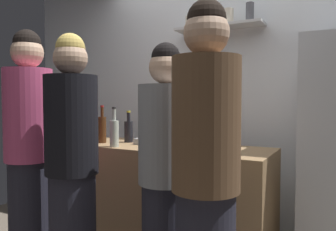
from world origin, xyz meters
TOP-DOWN VIEW (x-y plane):
  - back_wall_assembly at (-0.00, 1.25)m, footprint 4.80×0.32m
  - counter at (-0.24, 0.53)m, footprint 1.66×0.64m
  - baking_pan at (-0.37, 0.59)m, footprint 0.34×0.24m
  - utensil_holder at (-0.08, 0.57)m, footprint 0.09×0.09m
  - wine_bottle_dark_glass at (-0.67, 0.58)m, footprint 0.08×0.08m
  - wine_bottle_amber_glass at (-0.84, 0.44)m, footprint 0.07×0.07m
  - wine_bottle_pale_glass at (-0.60, 0.29)m, footprint 0.07×0.07m
  - water_bottle_plastic at (0.31, 0.55)m, footprint 0.08×0.08m
  - person_grey_hoodie at (0.07, -0.06)m, footprint 0.34×0.34m
  - person_pink_top at (-0.98, -0.21)m, footprint 0.34×0.34m
  - person_brown_jacket at (0.43, -0.32)m, footprint 0.34×0.34m
  - person_blonde at (-0.52, -0.26)m, footprint 0.34×0.34m

SIDE VIEW (x-z plane):
  - counter at x=-0.24m, z-range 0.00..0.90m
  - person_grey_hoodie at x=0.07m, z-range -0.01..1.62m
  - person_blonde at x=-0.52m, z-range -0.01..1.70m
  - person_brown_jacket at x=0.43m, z-range 0.00..1.77m
  - person_pink_top at x=-0.98m, z-range 0.00..1.78m
  - baking_pan at x=-0.37m, z-range 0.90..0.95m
  - utensil_holder at x=-0.08m, z-range 0.85..1.08m
  - wine_bottle_dark_glass at x=-0.67m, z-range 0.87..1.15m
  - water_bottle_plastic at x=0.31m, z-range 0.89..1.14m
  - wine_bottle_pale_glass at x=-0.60m, z-range 0.86..1.18m
  - wine_bottle_amber_glass at x=-0.84m, z-range 0.86..1.19m
  - back_wall_assembly at x=0.00m, z-range 0.00..2.60m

